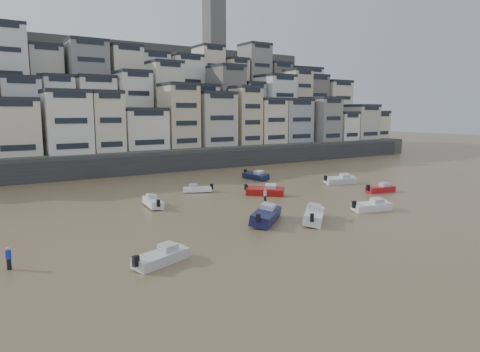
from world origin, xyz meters
TOP-DOWN VIEW (x-y plane):
  - ground at (0.00, 0.00)m, footprint 400.00×400.00m
  - harbor_wall at (10.00, 65.00)m, footprint 140.00×3.00m
  - hillside at (14.73, 104.84)m, footprint 141.04×66.00m
  - boat_a at (10.98, 20.60)m, footprint 6.05×5.93m
  - boat_b at (20.19, 20.69)m, footprint 5.48×2.86m
  - boat_c at (6.52, 23.10)m, footprint 6.70×6.17m
  - boat_d at (30.72, 28.04)m, footprint 5.12×2.30m
  - boat_e at (15.16, 35.15)m, footprint 5.43×5.36m
  - boat_f at (-0.74, 36.70)m, footprint 2.31×5.39m
  - boat_g at (31.14, 36.34)m, footprint 6.07×3.31m
  - boat_h at (8.25, 42.36)m, footprint 4.66×3.05m
  - boat_i at (22.16, 47.55)m, footprint 2.59×6.02m
  - boat_j at (-7.62, 17.35)m, footprint 5.39×3.31m
  - person_blue at (-17.55, 22.32)m, footprint 0.44×0.44m
  - person_pink at (12.50, 31.49)m, footprint 0.44×0.44m

SIDE VIEW (x-z plane):
  - ground at x=0.00m, z-range 0.00..0.00m
  - boat_h at x=8.25m, z-range 0.00..1.21m
  - boat_d at x=30.72m, z-range 0.00..1.35m
  - boat_j at x=-7.62m, z-range 0.00..1.40m
  - boat_f at x=-0.74m, z-range 0.00..1.42m
  - boat_b at x=20.19m, z-range 0.00..1.43m
  - boat_e at x=15.16m, z-range 0.00..1.57m
  - boat_g at x=31.14m, z-range 0.00..1.58m
  - boat_i at x=22.16m, z-range 0.00..1.59m
  - person_blue at x=-17.55m, z-range 0.00..1.74m
  - person_pink at x=12.50m, z-range 0.00..1.74m
  - boat_a at x=10.98m, z-range 0.00..1.74m
  - boat_c at x=6.52m, z-range 0.00..1.88m
  - harbor_wall at x=10.00m, z-range 0.00..3.50m
  - hillside at x=14.73m, z-range -11.99..38.01m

